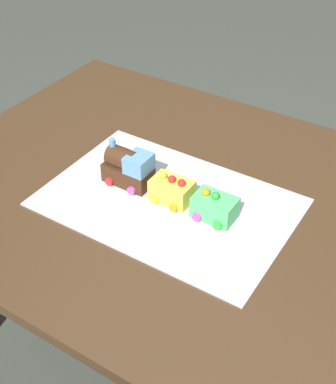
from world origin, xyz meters
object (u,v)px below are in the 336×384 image
Objects in this scene: cake_car_flatbed_lemon at (172,190)px; dining_table at (188,228)px; cake_car_caboose_mint_green at (214,207)px; cake_locomotive at (128,168)px.

dining_table is at bearing 55.00° from cake_car_flatbed_lemon.
cake_car_flatbed_lemon is 1.00× the size of cake_car_caboose_mint_green.
cake_locomotive is 1.40× the size of cake_car_caboose_mint_green.
cake_car_caboose_mint_green reaches higher than dining_table.
cake_car_flatbed_lemon is (-0.03, -0.04, 0.14)m from dining_table.
cake_locomotive reaches higher than cake_car_caboose_mint_green.
cake_car_caboose_mint_green is (0.25, -0.00, -0.02)m from cake_locomotive.
cake_car_flatbed_lemon is (0.13, 0.00, -0.02)m from cake_locomotive.
cake_car_flatbed_lemon is at bearing 0.00° from cake_locomotive.
cake_locomotive is at bearing 180.00° from cake_car_caboose_mint_green.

